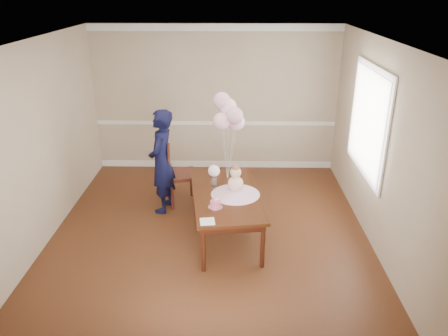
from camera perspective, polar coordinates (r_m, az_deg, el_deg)
floor at (r=6.38m, az=-1.89°, el=-8.54°), size 4.50×5.00×0.00m
ceiling at (r=5.48m, az=-2.27°, el=16.31°), size 4.50×5.00×0.02m
wall_back at (r=8.19m, az=-1.13°, el=8.93°), size 4.50×0.02×2.70m
wall_front at (r=3.56m, az=-4.22°, el=-11.00°), size 4.50×0.02×2.70m
wall_left at (r=6.33m, az=-22.88°, el=2.83°), size 0.02×5.00×2.70m
wall_right at (r=6.10m, az=19.57°, el=2.62°), size 0.02×5.00×2.70m
chair_rail_trim at (r=8.30m, az=-1.11°, el=5.89°), size 4.50×0.02×0.07m
crown_molding at (r=7.96m, az=-1.21°, el=17.88°), size 4.50×0.02×0.12m
baseboard_trim at (r=8.58m, az=-1.06°, el=0.52°), size 4.50×0.02×0.12m
window_frame at (r=6.49m, az=18.33°, el=5.82°), size 0.02×1.66×1.56m
window_blinds at (r=6.48m, az=18.18°, el=5.83°), size 0.01×1.50×1.40m
dining_table_top at (r=6.04m, az=0.19°, el=-3.50°), size 1.11×1.88×0.04m
table_apron at (r=6.07m, az=0.19°, el=-4.06°), size 1.02×1.78×0.09m
table_leg_fl at (r=5.47m, az=-2.74°, el=-10.61°), size 0.07×0.07×0.62m
table_leg_fr at (r=5.56m, az=5.06°, el=-10.10°), size 0.07×0.07×0.62m
table_leg_bl at (r=6.89m, az=-3.69°, el=-3.13°), size 0.07×0.07×0.62m
table_leg_br at (r=6.96m, az=2.45°, el=-2.82°), size 0.07×0.07×0.62m
baby_skirt at (r=5.98m, az=1.51°, el=-3.05°), size 0.76×0.76×0.09m
baby_torso at (r=5.94m, az=1.52°, el=-2.05°), size 0.21×0.21×0.21m
baby_head at (r=5.87m, az=1.53°, el=-0.56°), size 0.15×0.15×0.15m
baby_hair at (r=5.85m, az=1.54°, el=-0.08°), size 0.11×0.11×0.11m
cake_platter at (r=5.66m, az=-1.13°, el=-5.15°), size 0.22×0.22×0.01m
birthday_cake at (r=5.63m, az=-1.13°, el=-4.72°), size 0.15×0.15×0.09m
cake_flower_a at (r=5.61m, az=-1.14°, el=-4.20°), size 0.03×0.03×0.03m
cake_flower_b at (r=5.63m, az=-0.88°, el=-4.10°), size 0.03×0.03×0.03m
rose_vase_near at (r=6.22m, az=-1.31°, el=-1.71°), size 0.10×0.10×0.14m
roses_near at (r=6.16m, az=-1.33°, el=-0.36°), size 0.17×0.17×0.17m
napkin at (r=5.34m, az=-2.19°, el=-6.99°), size 0.20×0.20×0.01m
balloon_weight at (r=6.47m, az=0.46°, el=-1.31°), size 0.04×0.04×0.02m
balloon_a at (r=6.15m, az=-0.33°, el=6.13°), size 0.25×0.25×0.25m
balloon_b at (r=6.11m, az=1.38°, el=6.86°), size 0.25×0.25×0.25m
balloon_c at (r=6.20m, az=0.56°, el=7.96°), size 0.25×0.25×0.25m
balloon_d at (r=6.19m, az=-0.28°, el=8.77°), size 0.25×0.25×0.25m
balloon_e at (r=6.26m, az=1.62°, el=5.99°), size 0.25×0.25×0.25m
balloon_ribbon_a at (r=6.32m, az=0.08°, el=1.75°), size 0.08×0.01×0.74m
balloon_ribbon_b at (r=6.30m, az=0.90°, el=2.09°), size 0.10×0.04×0.83m
balloon_ribbon_c at (r=6.34m, az=0.51°, el=2.66°), size 0.01×0.09×0.92m
balloon_ribbon_d at (r=6.33m, az=0.10°, el=3.05°), size 0.09×0.08×1.00m
balloon_ribbon_e at (r=6.38m, az=1.03°, el=1.72°), size 0.12×0.08×0.69m
dining_chair_seat at (r=7.05m, az=-5.57°, el=-0.89°), size 0.61×0.61×0.05m
chair_leg_fl at (r=6.96m, az=-6.77°, el=-3.65°), size 0.06×0.06×0.47m
chair_leg_fr at (r=7.02m, az=-3.59°, el=-3.26°), size 0.06×0.06×0.47m
chair_leg_bl at (r=7.31m, az=-7.31°, el=-2.31°), size 0.06×0.06×0.47m
chair_leg_br at (r=7.37m, az=-4.28°, el=-1.96°), size 0.06×0.06×0.47m
chair_back_post_l at (r=6.72m, az=-7.18°, el=0.73°), size 0.06×0.06×0.62m
chair_back_post_r at (r=7.08m, az=-7.72°, el=1.89°), size 0.06×0.06×0.62m
chair_slat_low at (r=6.95m, az=-7.40°, el=0.32°), size 0.16×0.43×0.05m
chair_slat_mid at (r=6.88m, az=-7.47°, el=1.67°), size 0.16×0.43×0.05m
chair_slat_top at (r=6.82m, az=-7.55°, el=3.04°), size 0.16×0.43×0.05m
woman at (r=6.75m, az=-8.12°, el=0.85°), size 0.48×0.65×1.64m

